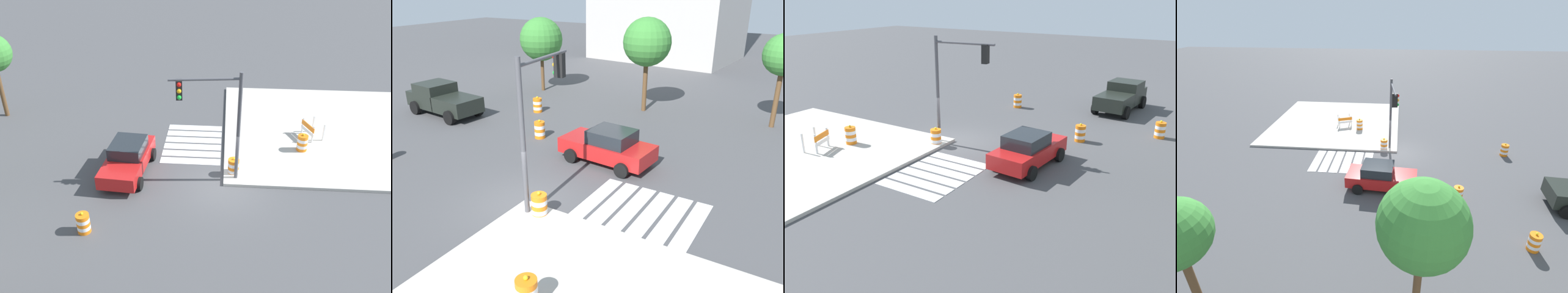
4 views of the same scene
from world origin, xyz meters
The scene contains 12 objects.
ground_plane centered at (0.00, 0.00, 0.00)m, with size 120.00×120.00×0.00m, color #474749.
sidewalk_corner centered at (6.00, -6.00, 0.07)m, with size 12.00×12.00×0.15m, color #BCB7AD.
crosswalk_stripes centered at (4.00, 1.80, 0.01)m, with size 4.35×3.20×0.02m.
sports_car centered at (0.94, 4.84, 0.81)m, with size 4.43×2.39×1.63m.
pickup_truck centered at (-11.40, 5.99, 0.97)m, with size 5.30×2.70×1.92m.
traffic_barrel_near_corner centered at (1.05, -0.48, 0.45)m, with size 0.56×0.56×1.02m.
traffic_barrel_crosswalk_end centered at (-6.55, 9.35, 0.45)m, with size 0.56×0.56×1.02m.
traffic_barrel_median_near centered at (-3.66, 5.77, 0.45)m, with size 0.56×0.56×1.02m.
traffic_barrel_median_far centered at (-8.18, -0.37, 0.45)m, with size 0.56×0.56×1.02m.
traffic_barrel_on_sidewalk centered at (3.50, -4.21, 0.60)m, with size 0.56×0.56×1.02m.
construction_barricade centered at (4.97, -4.84, 0.72)m, with size 1.44×1.18×1.00m.
traffic_light_pole centered at (0.45, 0.53, 3.91)m, with size 0.70×3.28×5.50m.
Camera 3 is at (17.25, 12.44, 7.66)m, focal length 37.91 mm.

